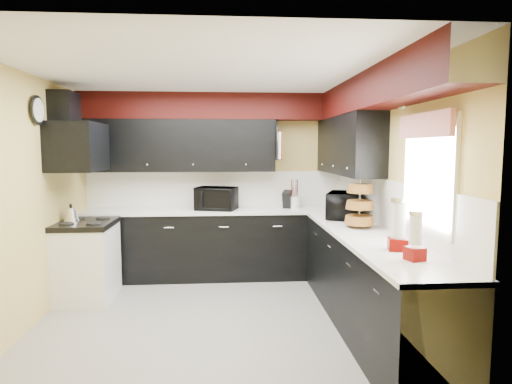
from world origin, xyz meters
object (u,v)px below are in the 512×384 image
(microwave, at_px, (345,205))
(utensil_crock, at_px, (294,202))
(kettle, at_px, (71,214))
(toaster_oven, at_px, (216,198))
(knife_block, at_px, (287,200))

(microwave, distance_m, utensil_crock, 1.00)
(utensil_crock, distance_m, kettle, 2.85)
(microwave, xyz_separation_m, utensil_crock, (-0.46, 0.88, -0.07))
(microwave, distance_m, kettle, 3.21)
(toaster_oven, height_order, utensil_crock, toaster_oven)
(toaster_oven, distance_m, utensil_crock, 1.08)
(utensil_crock, bearing_deg, toaster_oven, -176.53)
(microwave, xyz_separation_m, knife_block, (-0.56, 0.88, -0.03))
(microwave, height_order, knife_block, microwave)
(toaster_oven, relative_size, microwave, 0.94)
(utensil_crock, distance_m, knife_block, 0.11)
(toaster_oven, xyz_separation_m, knife_block, (0.98, 0.06, -0.03))
(knife_block, bearing_deg, toaster_oven, -154.24)
(utensil_crock, xyz_separation_m, kettle, (-2.75, -0.76, -0.02))
(toaster_oven, bearing_deg, kettle, -140.35)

